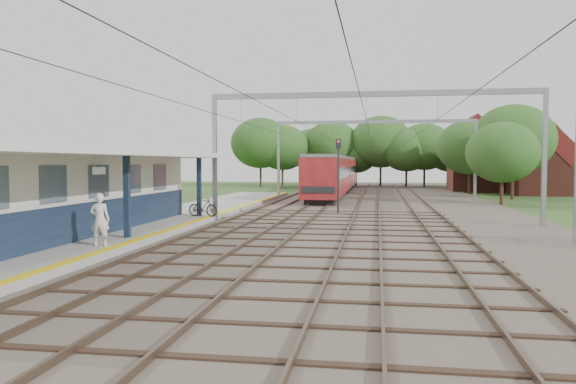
# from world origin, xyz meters

# --- Properties ---
(ground) EXTENTS (160.00, 160.00, 0.00)m
(ground) POSITION_xyz_m (0.00, 0.00, 0.00)
(ground) COLOR #2D4C1E
(ground) RESTS_ON ground
(ballast_bed) EXTENTS (18.00, 90.00, 0.10)m
(ballast_bed) POSITION_xyz_m (4.00, 30.00, 0.05)
(ballast_bed) COLOR #473D33
(ballast_bed) RESTS_ON ground
(platform) EXTENTS (5.00, 52.00, 0.35)m
(platform) POSITION_xyz_m (-7.50, 14.00, 0.17)
(platform) COLOR gray
(platform) RESTS_ON ground
(yellow_stripe) EXTENTS (0.45, 52.00, 0.01)m
(yellow_stripe) POSITION_xyz_m (-5.25, 14.00, 0.35)
(yellow_stripe) COLOR yellow
(yellow_stripe) RESTS_ON platform
(station_building) EXTENTS (3.41, 18.00, 3.40)m
(station_building) POSITION_xyz_m (-8.88, 7.00, 2.04)
(station_building) COLOR beige
(station_building) RESTS_ON platform
(canopy) EXTENTS (6.40, 20.00, 3.44)m
(canopy) POSITION_xyz_m (-7.77, 6.00, 3.64)
(canopy) COLOR #111E35
(canopy) RESTS_ON platform
(rail_tracks) EXTENTS (11.80, 88.00, 0.15)m
(rail_tracks) POSITION_xyz_m (1.50, 30.00, 0.18)
(rail_tracks) COLOR brown
(rail_tracks) RESTS_ON ballast_bed
(catenary_system) EXTENTS (17.22, 88.00, 7.00)m
(catenary_system) POSITION_xyz_m (3.39, 25.28, 5.51)
(catenary_system) COLOR gray
(catenary_system) RESTS_ON ground
(tree_band) EXTENTS (31.72, 30.88, 8.82)m
(tree_band) POSITION_xyz_m (3.84, 57.12, 4.92)
(tree_band) COLOR #382619
(tree_band) RESTS_ON ground
(house_near) EXTENTS (7.00, 6.12, 7.89)m
(house_near) POSITION_xyz_m (21.00, 46.00, 2.99)
(house_near) COLOR brown
(house_near) RESTS_ON ground
(house_far) EXTENTS (8.00, 6.12, 8.66)m
(house_far) POSITION_xyz_m (16.00, 52.00, 3.23)
(house_far) COLOR brown
(house_far) RESTS_ON ground
(person) EXTENTS (0.74, 0.54, 1.87)m
(person) POSITION_xyz_m (-5.88, 3.77, 1.29)
(person) COLOR white
(person) RESTS_ON platform
(bicycle) EXTENTS (1.85, 0.89, 1.07)m
(bicycle) POSITION_xyz_m (-5.60, 14.72, 0.88)
(bicycle) COLOR black
(bicycle) RESTS_ON platform
(train) EXTENTS (2.92, 36.32, 3.83)m
(train) POSITION_xyz_m (-0.50, 44.29, 2.14)
(train) COLOR black
(train) RESTS_ON ballast_bed
(signal_post) EXTENTS (0.33, 0.28, 4.77)m
(signal_post) POSITION_xyz_m (1.35, 20.77, 3.11)
(signal_post) COLOR black
(signal_post) RESTS_ON ground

